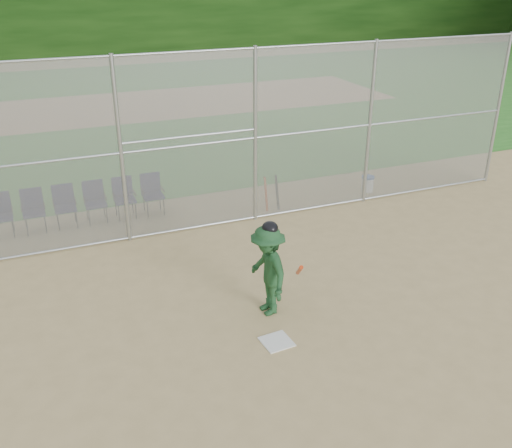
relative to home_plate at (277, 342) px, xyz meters
name	(u,v)px	position (x,y,z in m)	size (l,w,h in m)	color
ground	(315,347)	(0.52, -0.35, -0.01)	(100.00, 100.00, 0.00)	tan
grass_strip	(119,107)	(0.52, 17.65, 0.00)	(100.00, 100.00, 0.00)	#2A6F21
dirt_patch_far	(119,107)	(0.52, 17.65, 0.00)	(24.00, 24.00, 0.00)	tan
backstop_fence	(213,140)	(0.52, 4.65, 2.06)	(16.09, 0.09, 4.00)	gray
home_plate	(277,342)	(0.00, 0.00, 0.00)	(0.47, 0.47, 0.02)	silver
batter_at_plate	(268,270)	(0.22, 0.88, 0.82)	(0.89, 1.29, 1.73)	#1B4523
water_cooler	(367,184)	(4.98, 5.21, 0.20)	(0.34, 0.34, 0.43)	white
spare_bats	(272,193)	(2.12, 5.08, 0.41)	(0.36, 0.27, 0.84)	#D84C14
chair_0	(1,216)	(-4.04, 5.92, 0.47)	(0.54, 0.52, 0.96)	#0F0E36
chair_1	(34,212)	(-3.36, 5.92, 0.47)	(0.54, 0.52, 0.96)	#0F0E36
chair_2	(65,207)	(-2.68, 5.92, 0.47)	(0.54, 0.52, 0.96)	#0F0E36
chair_3	(96,203)	(-2.00, 5.92, 0.47)	(0.54, 0.52, 0.96)	#0F0E36
chair_4	(125,199)	(-1.32, 5.92, 0.47)	(0.54, 0.52, 0.96)	#0F0E36
chair_5	(153,195)	(-0.64, 5.92, 0.47)	(0.54, 0.52, 0.96)	#0F0E36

